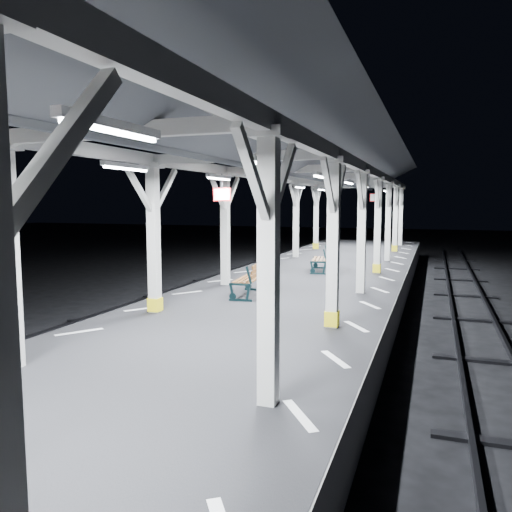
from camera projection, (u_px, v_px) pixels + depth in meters
The scene contains 7 objects.
ground at pixel (196, 400), 8.76m from camera, with size 120.00×120.00×0.00m, color black.
platform at pixel (196, 372), 8.71m from camera, with size 6.00×50.00×1.00m, color black.
hazard_stripes_left at pixel (79, 332), 9.48m from camera, with size 1.00×48.00×0.01m, color silver.
hazard_stripes_right at pixel (335, 359), 7.83m from camera, with size 1.00×48.00×0.01m, color silver.
canopy at pixel (192, 136), 8.26m from camera, with size 5.40×49.00×4.65m.
bench_mid at pixel (252, 278), 13.12m from camera, with size 0.79×1.70×0.89m.
bench_far at pixel (323, 258), 17.76m from camera, with size 0.87×1.71×0.89m.
Camera 1 is at (3.85, -7.59, 3.46)m, focal length 35.00 mm.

